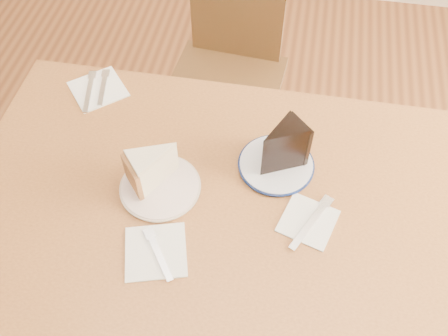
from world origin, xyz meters
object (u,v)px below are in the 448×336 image
Objects in this scene: table at (209,221)px; carrot_cake at (156,166)px; plate_navy at (276,165)px; chair_far at (228,74)px; plate_cream at (160,187)px; chocolate_cake at (279,150)px.

carrot_cake reaches higher than table.
carrot_cake reaches higher than plate_navy.
chair_far is 4.38× the size of plate_cream.
plate_navy is 0.30m from carrot_cake.
chocolate_cake is (0.28, 0.09, 0.02)m from carrot_cake.
table is at bearing 100.83° from chair_far.
chocolate_cake reaches higher than table.
chair_far reaches higher than plate_navy.
chocolate_cake is at bearing 115.11° from chair_far.
carrot_cake is (-0.28, -0.09, 0.05)m from plate_navy.
table is at bearing 84.38° from chocolate_cake.
table is 6.57× the size of plate_navy.
chair_far is 7.15× the size of carrot_cake.
plate_navy is (0.15, 0.13, 0.10)m from table.
carrot_cake is at bearing 90.67° from chair_far.
chair_far is 4.51× the size of plate_navy.
carrot_cake is 0.96× the size of chocolate_cake.
plate_navy is (0.27, 0.12, 0.00)m from plate_cream.
plate_navy is 1.59× the size of carrot_cake.
chocolate_cake is at bearing 66.93° from carrot_cake.
chair_far is 6.88× the size of chocolate_cake.
chocolate_cake is (0.00, -0.01, 0.07)m from plate_navy.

